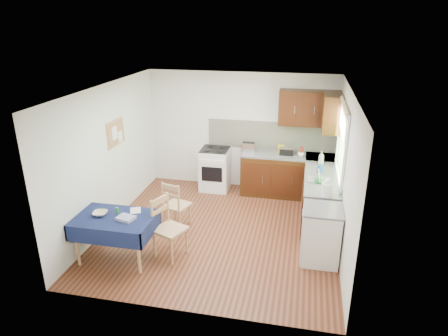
% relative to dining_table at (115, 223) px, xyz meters
% --- Properties ---
extents(floor, '(4.20, 4.20, 0.00)m').
position_rel_dining_table_xyz_m(floor, '(1.38, 1.14, -0.61)').
color(floor, '#4B2314').
rests_on(floor, ground).
extents(ceiling, '(4.00, 4.20, 0.02)m').
position_rel_dining_table_xyz_m(ceiling, '(1.38, 1.14, 1.89)').
color(ceiling, white).
rests_on(ceiling, wall_back).
extents(wall_back, '(4.00, 0.02, 2.50)m').
position_rel_dining_table_xyz_m(wall_back, '(1.38, 3.24, 0.64)').
color(wall_back, white).
rests_on(wall_back, ground).
extents(wall_front, '(4.00, 0.02, 2.50)m').
position_rel_dining_table_xyz_m(wall_front, '(1.38, -0.96, 0.64)').
color(wall_front, white).
rests_on(wall_front, ground).
extents(wall_left, '(0.02, 4.20, 2.50)m').
position_rel_dining_table_xyz_m(wall_left, '(-0.62, 1.14, 0.64)').
color(wall_left, white).
rests_on(wall_left, ground).
extents(wall_right, '(0.02, 4.20, 2.50)m').
position_rel_dining_table_xyz_m(wall_right, '(3.38, 1.14, 0.64)').
color(wall_right, white).
rests_on(wall_right, ground).
extents(base_cabinets, '(1.90, 2.30, 0.86)m').
position_rel_dining_table_xyz_m(base_cabinets, '(2.74, 2.40, -0.18)').
color(base_cabinets, black).
rests_on(base_cabinets, ground).
extents(worktop_back, '(1.90, 0.60, 0.04)m').
position_rel_dining_table_xyz_m(worktop_back, '(2.43, 2.94, 0.27)').
color(worktop_back, slate).
rests_on(worktop_back, base_cabinets).
extents(worktop_right, '(0.60, 1.70, 0.04)m').
position_rel_dining_table_xyz_m(worktop_right, '(3.08, 1.79, 0.27)').
color(worktop_right, slate).
rests_on(worktop_right, base_cabinets).
extents(worktop_corner, '(0.60, 0.60, 0.04)m').
position_rel_dining_table_xyz_m(worktop_corner, '(3.08, 2.94, 0.27)').
color(worktop_corner, slate).
rests_on(worktop_corner, base_cabinets).
extents(splashback, '(2.70, 0.02, 0.60)m').
position_rel_dining_table_xyz_m(splashback, '(2.03, 3.22, 0.59)').
color(splashback, beige).
rests_on(splashback, wall_back).
extents(upper_cabinets, '(1.20, 0.85, 0.70)m').
position_rel_dining_table_xyz_m(upper_cabinets, '(2.91, 2.94, 1.24)').
color(upper_cabinets, black).
rests_on(upper_cabinets, wall_back).
extents(stove, '(0.60, 0.61, 0.92)m').
position_rel_dining_table_xyz_m(stove, '(0.88, 2.94, -0.15)').
color(stove, white).
rests_on(stove, ground).
extents(window, '(0.04, 1.48, 1.26)m').
position_rel_dining_table_xyz_m(window, '(3.36, 1.84, 1.04)').
color(window, '#315121').
rests_on(window, wall_right).
extents(fridge, '(0.58, 0.60, 0.89)m').
position_rel_dining_table_xyz_m(fridge, '(3.08, 0.59, -0.17)').
color(fridge, white).
rests_on(fridge, ground).
extents(corkboard, '(0.04, 0.62, 0.47)m').
position_rel_dining_table_xyz_m(corkboard, '(-0.59, 1.44, 0.99)').
color(corkboard, tan).
rests_on(corkboard, wall_left).
extents(dining_table, '(1.19, 0.80, 0.72)m').
position_rel_dining_table_xyz_m(dining_table, '(0.00, 0.00, 0.00)').
color(dining_table, '#0E173A').
rests_on(dining_table, ground).
extents(chair_far, '(0.50, 0.50, 0.91)m').
position_rel_dining_table_xyz_m(chair_far, '(0.60, 1.08, -0.13)').
color(chair_far, tan).
rests_on(chair_far, ground).
extents(chair_near, '(0.57, 0.57, 0.98)m').
position_rel_dining_table_xyz_m(chair_near, '(0.75, 0.25, -0.09)').
color(chair_near, tan).
rests_on(chair_near, ground).
extents(toaster, '(0.28, 0.17, 0.22)m').
position_rel_dining_table_xyz_m(toaster, '(1.60, 2.95, 0.39)').
color(toaster, silver).
rests_on(toaster, worktop_back).
extents(sandwich_press, '(0.27, 0.24, 0.16)m').
position_rel_dining_table_xyz_m(sandwich_press, '(2.39, 2.95, 0.37)').
color(sandwich_press, black).
rests_on(sandwich_press, worktop_back).
extents(sauce_bottle, '(0.05, 0.05, 0.21)m').
position_rel_dining_table_xyz_m(sauce_bottle, '(2.69, 2.85, 0.39)').
color(sauce_bottle, red).
rests_on(sauce_bottle, worktop_back).
extents(yellow_packet, '(0.14, 0.11, 0.17)m').
position_rel_dining_table_xyz_m(yellow_packet, '(2.27, 3.02, 0.37)').
color(yellow_packet, gold).
rests_on(yellow_packet, worktop_back).
extents(dish_rack, '(0.38, 0.29, 0.18)m').
position_rel_dining_table_xyz_m(dish_rack, '(3.03, 1.65, 0.31)').
color(dish_rack, gray).
rests_on(dish_rack, worktop_right).
extents(kettle, '(0.16, 0.16, 0.28)m').
position_rel_dining_table_xyz_m(kettle, '(3.13, 1.04, 0.41)').
color(kettle, white).
rests_on(kettle, worktop_right).
extents(cup, '(0.14, 0.14, 0.10)m').
position_rel_dining_table_xyz_m(cup, '(2.68, 2.85, 0.34)').
color(cup, white).
rests_on(cup, worktop_back).
extents(soap_bottle_a, '(0.12, 0.12, 0.28)m').
position_rel_dining_table_xyz_m(soap_bottle_a, '(3.07, 2.46, 0.43)').
color(soap_bottle_a, white).
rests_on(soap_bottle_a, worktop_right).
extents(soap_bottle_b, '(0.12, 0.12, 0.18)m').
position_rel_dining_table_xyz_m(soap_bottle_b, '(3.05, 2.03, 0.38)').
color(soap_bottle_b, '#1E53AF').
rests_on(soap_bottle_b, worktop_right).
extents(soap_bottle_c, '(0.17, 0.17, 0.17)m').
position_rel_dining_table_xyz_m(soap_bottle_c, '(3.01, 1.52, 0.37)').
color(soap_bottle_c, '#24843B').
rests_on(soap_bottle_c, worktop_right).
extents(plate_bowl, '(0.26, 0.26, 0.05)m').
position_rel_dining_table_xyz_m(plate_bowl, '(-0.24, 0.02, 0.13)').
color(plate_bowl, beige).
rests_on(plate_bowl, dining_table).
extents(book, '(0.24, 0.27, 0.02)m').
position_rel_dining_table_xyz_m(book, '(0.17, 0.21, 0.11)').
color(book, white).
rests_on(book, dining_table).
extents(spice_jar, '(0.05, 0.05, 0.10)m').
position_rel_dining_table_xyz_m(spice_jar, '(-0.01, 0.13, 0.15)').
color(spice_jar, '#248731').
rests_on(spice_jar, dining_table).
extents(tea_towel, '(0.30, 0.26, 0.05)m').
position_rel_dining_table_xyz_m(tea_towel, '(0.21, -0.04, 0.13)').
color(tea_towel, navy).
rests_on(tea_towel, dining_table).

